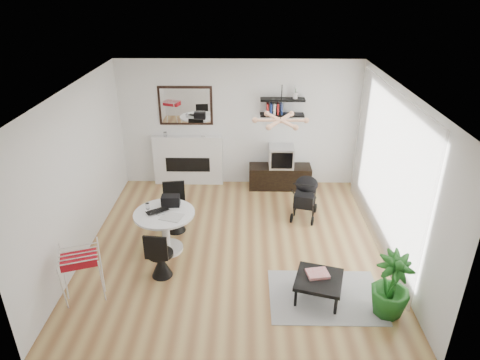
{
  "coord_description": "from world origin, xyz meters",
  "views": [
    {
      "loc": [
        0.18,
        -6.11,
        4.21
      ],
      "look_at": [
        0.06,
        0.4,
        1.06
      ],
      "focal_mm": 32.0,
      "sensor_mm": 36.0,
      "label": 1
    }
  ],
  "objects_px": {
    "dining_table": "(165,226)",
    "potted_plant": "(391,285)",
    "fireplace": "(188,154)",
    "stroller": "(305,198)",
    "drying_rack": "(83,275)",
    "crt_tv": "(281,157)",
    "tv_console": "(280,177)",
    "coffee_table": "(319,280)"
  },
  "relations": [
    {
      "from": "crt_tv",
      "to": "dining_table",
      "type": "relative_size",
      "value": 0.52
    },
    {
      "from": "tv_console",
      "to": "coffee_table",
      "type": "height_order",
      "value": "tv_console"
    },
    {
      "from": "stroller",
      "to": "potted_plant",
      "type": "bearing_deg",
      "value": -57.71
    },
    {
      "from": "tv_console",
      "to": "potted_plant",
      "type": "relative_size",
      "value": 1.4
    },
    {
      "from": "fireplace",
      "to": "drying_rack",
      "type": "distance_m",
      "value": 3.94
    },
    {
      "from": "coffee_table",
      "to": "tv_console",
      "type": "bearing_deg",
      "value": 95.15
    },
    {
      "from": "fireplace",
      "to": "dining_table",
      "type": "xyz_separation_m",
      "value": [
        -0.06,
        -2.56,
        -0.21
      ]
    },
    {
      "from": "drying_rack",
      "to": "potted_plant",
      "type": "height_order",
      "value": "potted_plant"
    },
    {
      "from": "tv_console",
      "to": "potted_plant",
      "type": "distance_m",
      "value": 4.02
    },
    {
      "from": "coffee_table",
      "to": "drying_rack",
      "type": "bearing_deg",
      "value": -178.18
    },
    {
      "from": "fireplace",
      "to": "potted_plant",
      "type": "relative_size",
      "value": 2.3
    },
    {
      "from": "fireplace",
      "to": "tv_console",
      "type": "distance_m",
      "value": 2.05
    },
    {
      "from": "dining_table",
      "to": "stroller",
      "type": "xyz_separation_m",
      "value": [
        2.44,
        1.18,
        -0.11
      ]
    },
    {
      "from": "fireplace",
      "to": "crt_tv",
      "type": "bearing_deg",
      "value": -4.78
    },
    {
      "from": "drying_rack",
      "to": "coffee_table",
      "type": "relative_size",
      "value": 1.02
    },
    {
      "from": "fireplace",
      "to": "tv_console",
      "type": "relative_size",
      "value": 1.64
    },
    {
      "from": "crt_tv",
      "to": "potted_plant",
      "type": "bearing_deg",
      "value": -72.42
    },
    {
      "from": "fireplace",
      "to": "potted_plant",
      "type": "height_order",
      "value": "fireplace"
    },
    {
      "from": "crt_tv",
      "to": "drying_rack",
      "type": "relative_size",
      "value": 0.64
    },
    {
      "from": "stroller",
      "to": "drying_rack",
      "type": "bearing_deg",
      "value": -129.77
    },
    {
      "from": "dining_table",
      "to": "potted_plant",
      "type": "relative_size",
      "value": 1.06
    },
    {
      "from": "coffee_table",
      "to": "crt_tv",
      "type": "bearing_deg",
      "value": 94.95
    },
    {
      "from": "coffee_table",
      "to": "stroller",
      "type": "bearing_deg",
      "value": 88.11
    },
    {
      "from": "coffee_table",
      "to": "potted_plant",
      "type": "relative_size",
      "value": 0.84
    },
    {
      "from": "stroller",
      "to": "dining_table",
      "type": "bearing_deg",
      "value": -139.55
    },
    {
      "from": "stroller",
      "to": "potted_plant",
      "type": "distance_m",
      "value": 2.74
    },
    {
      "from": "tv_console",
      "to": "fireplace",
      "type": "bearing_deg",
      "value": 175.29
    },
    {
      "from": "fireplace",
      "to": "dining_table",
      "type": "bearing_deg",
      "value": -91.25
    },
    {
      "from": "crt_tv",
      "to": "coffee_table",
      "type": "xyz_separation_m",
      "value": [
        0.31,
        -3.53,
        -0.42
      ]
    },
    {
      "from": "fireplace",
      "to": "tv_console",
      "type": "height_order",
      "value": "fireplace"
    },
    {
      "from": "crt_tv",
      "to": "dining_table",
      "type": "distance_m",
      "value": 3.17
    },
    {
      "from": "fireplace",
      "to": "tv_console",
      "type": "bearing_deg",
      "value": -4.71
    },
    {
      "from": "tv_console",
      "to": "stroller",
      "type": "relative_size",
      "value": 1.52
    },
    {
      "from": "tv_console",
      "to": "drying_rack",
      "type": "height_order",
      "value": "drying_rack"
    },
    {
      "from": "drying_rack",
      "to": "stroller",
      "type": "xyz_separation_m",
      "value": [
        3.38,
        2.42,
        -0.05
      ]
    },
    {
      "from": "dining_table",
      "to": "stroller",
      "type": "height_order",
      "value": "stroller"
    },
    {
      "from": "drying_rack",
      "to": "coffee_table",
      "type": "bearing_deg",
      "value": -17.54
    },
    {
      "from": "drying_rack",
      "to": "coffee_table",
      "type": "xyz_separation_m",
      "value": [
        3.31,
        0.11,
        -0.12
      ]
    },
    {
      "from": "crt_tv",
      "to": "dining_table",
      "type": "bearing_deg",
      "value": -130.7
    },
    {
      "from": "stroller",
      "to": "potted_plant",
      "type": "height_order",
      "value": "potted_plant"
    },
    {
      "from": "tv_console",
      "to": "crt_tv",
      "type": "height_order",
      "value": "crt_tv"
    },
    {
      "from": "tv_console",
      "to": "drying_rack",
      "type": "distance_m",
      "value": 4.71
    }
  ]
}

